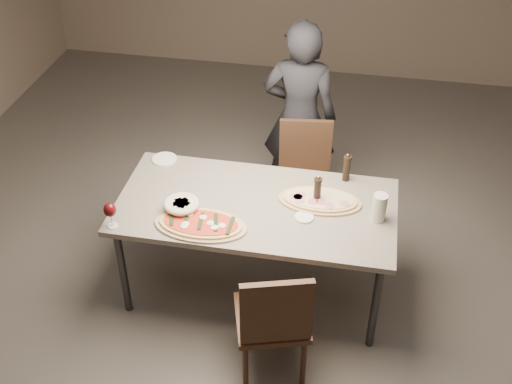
% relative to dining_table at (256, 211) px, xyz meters
% --- Properties ---
extents(room, '(7.00, 7.00, 7.00)m').
position_rel_dining_table_xyz_m(room, '(0.00, 0.00, 0.71)').
color(room, '#59534C').
rests_on(room, ground).
extents(dining_table, '(1.80, 0.90, 0.75)m').
position_rel_dining_table_xyz_m(dining_table, '(0.00, 0.00, 0.00)').
color(dining_table, gray).
rests_on(dining_table, ground).
extents(zucchini_pizza, '(0.58, 0.32, 0.05)m').
position_rel_dining_table_xyz_m(zucchini_pizza, '(-0.29, -0.28, 0.07)').
color(zucchini_pizza, tan).
rests_on(zucchini_pizza, dining_table).
extents(ham_pizza, '(0.54, 0.30, 0.04)m').
position_rel_dining_table_xyz_m(ham_pizza, '(0.40, 0.10, 0.07)').
color(ham_pizza, tan).
rests_on(ham_pizza, dining_table).
extents(bread_basket, '(0.22, 0.22, 0.08)m').
position_rel_dining_table_xyz_m(bread_basket, '(-0.45, -0.16, 0.10)').
color(bread_basket, beige).
rests_on(bread_basket, dining_table).
extents(oil_dish, '(0.12, 0.12, 0.01)m').
position_rel_dining_table_xyz_m(oil_dish, '(0.32, -0.08, 0.06)').
color(oil_dish, white).
rests_on(oil_dish, dining_table).
extents(pepper_mill_left, '(0.05, 0.05, 0.20)m').
position_rel_dining_table_xyz_m(pepper_mill_left, '(0.38, 0.10, 0.15)').
color(pepper_mill_left, black).
rests_on(pepper_mill_left, dining_table).
extents(pepper_mill_right, '(0.05, 0.05, 0.21)m').
position_rel_dining_table_xyz_m(pepper_mill_right, '(0.55, 0.38, 0.16)').
color(pepper_mill_right, black).
rests_on(pepper_mill_right, dining_table).
extents(carafe, '(0.09, 0.09, 0.19)m').
position_rel_dining_table_xyz_m(carafe, '(0.78, -0.01, 0.15)').
color(carafe, silver).
rests_on(carafe, dining_table).
extents(wine_glass, '(0.08, 0.08, 0.18)m').
position_rel_dining_table_xyz_m(wine_glass, '(-0.83, -0.38, 0.18)').
color(wine_glass, silver).
rests_on(wine_glass, dining_table).
extents(side_plate, '(0.17, 0.17, 0.01)m').
position_rel_dining_table_xyz_m(side_plate, '(-0.73, 0.38, 0.06)').
color(side_plate, white).
rests_on(side_plate, dining_table).
extents(chair_near, '(0.53, 0.53, 0.90)m').
position_rel_dining_table_xyz_m(chair_near, '(0.24, -0.72, -0.19)').
color(chair_near, '#41291B').
rests_on(chair_near, ground).
extents(chair_far, '(0.47, 0.47, 0.88)m').
position_rel_dining_table_xyz_m(chair_far, '(0.23, 0.79, -0.20)').
color(chair_far, '#41291B').
rests_on(chair_far, ground).
extents(diner, '(0.58, 0.38, 1.58)m').
position_rel_dining_table_xyz_m(diner, '(0.14, 1.07, 0.10)').
color(diner, black).
rests_on(diner, ground).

